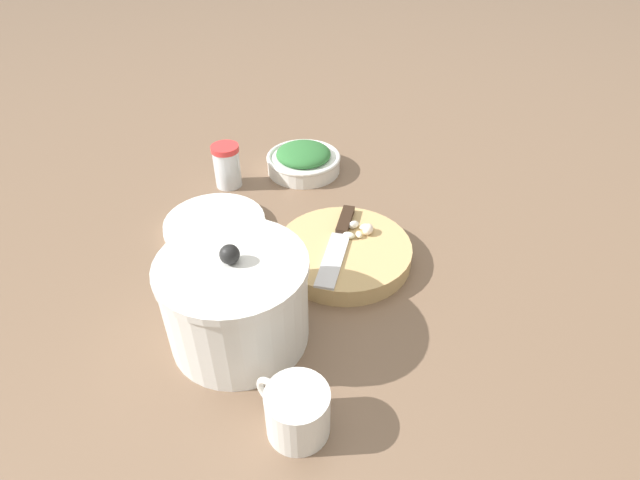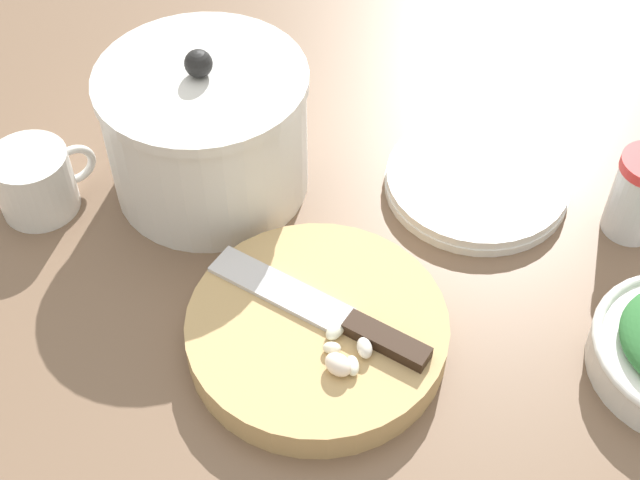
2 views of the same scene
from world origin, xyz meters
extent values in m
plane|color=brown|center=(0.00, 0.00, 0.00)|extent=(5.00, 5.00, 0.00)
cylinder|color=tan|center=(-0.03, -0.08, 0.02)|extent=(0.24, 0.24, 0.03)
cube|color=black|center=(0.03, -0.11, 0.04)|extent=(0.08, 0.07, 0.01)
cube|color=silver|center=(-0.06, -0.04, 0.04)|extent=(0.14, 0.11, 0.01)
ellipsoid|color=silver|center=(0.01, -0.12, 0.04)|extent=(0.02, 0.02, 0.02)
ellipsoid|color=white|center=(-0.01, -0.13, 0.04)|extent=(0.01, 0.02, 0.01)
ellipsoid|color=#EDE7CA|center=(-0.02, -0.11, 0.04)|extent=(0.02, 0.01, 0.01)
ellipsoid|color=silver|center=(-0.02, -0.13, 0.04)|extent=(0.03, 0.03, 0.02)
ellipsoid|color=silver|center=(-0.02, -0.10, 0.04)|extent=(0.02, 0.03, 0.01)
cylinder|color=silver|center=(0.30, -0.13, 0.02)|extent=(0.17, 0.17, 0.04)
torus|color=silver|center=(0.30, -0.13, 0.04)|extent=(0.17, 0.17, 0.01)
ellipsoid|color=#2D6B33|center=(0.30, -0.13, 0.04)|extent=(0.13, 0.13, 0.04)
cylinder|color=silver|center=(0.30, 0.04, 0.04)|extent=(0.06, 0.06, 0.08)
cylinder|color=red|center=(0.30, 0.04, 0.09)|extent=(0.06, 0.06, 0.01)
cylinder|color=silver|center=(-0.32, 0.12, 0.04)|extent=(0.08, 0.08, 0.07)
torus|color=silver|center=(-0.28, 0.14, 0.04)|extent=(0.05, 0.03, 0.05)
cylinder|color=silver|center=(0.15, 0.11, 0.01)|extent=(0.20, 0.20, 0.01)
cylinder|color=silver|center=(0.15, 0.11, 0.01)|extent=(0.20, 0.20, 0.01)
cylinder|color=silver|center=(-0.13, 0.14, 0.07)|extent=(0.21, 0.21, 0.13)
cylinder|color=silver|center=(-0.13, 0.14, 0.14)|extent=(0.22, 0.22, 0.01)
sphere|color=black|center=(-0.13, 0.14, 0.16)|extent=(0.03, 0.03, 0.03)
camera|label=1|loc=(-0.66, 0.24, 0.59)|focal=28.00mm
camera|label=2|loc=(-0.07, -0.56, 0.69)|focal=50.00mm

